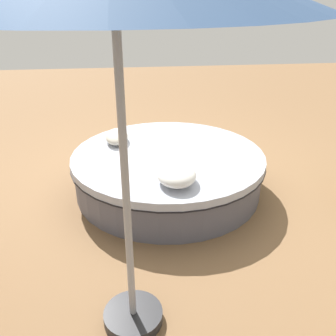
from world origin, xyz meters
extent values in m
plane|color=olive|center=(0.00, 0.00, 0.00)|extent=(16.00, 16.00, 0.00)
cylinder|color=#595966|center=(0.00, 0.00, 0.20)|extent=(2.21, 2.21, 0.39)
cylinder|color=black|center=(0.00, 0.00, 0.39)|extent=(2.28, 2.28, 0.02)
cylinder|color=#B2B7C6|center=(0.00, 0.00, 0.44)|extent=(2.27, 2.27, 0.09)
ellipsoid|color=beige|center=(0.44, 0.60, 0.56)|extent=(0.48, 0.28, 0.14)
ellipsoid|color=white|center=(-0.72, 0.00, 0.57)|extent=(0.50, 0.40, 0.18)
cylinder|color=#262628|center=(-1.94, 0.48, 0.04)|extent=(0.44, 0.44, 0.08)
cylinder|color=#99999E|center=(-1.94, 0.48, 1.24)|extent=(0.05, 0.05, 2.48)
camera|label=1|loc=(-3.89, 0.45, 2.22)|focal=38.66mm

